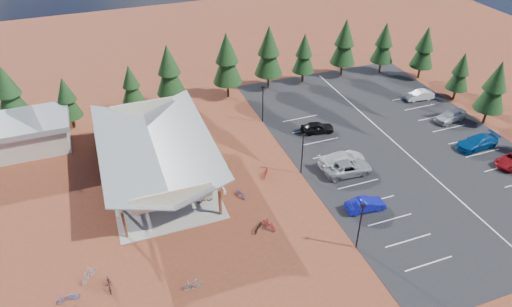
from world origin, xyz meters
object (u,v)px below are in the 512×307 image
object	(u,v)px
car_4	(317,127)
bike_2	(144,164)
trash_bin_1	(217,164)
car_9	(419,95)
bike_7	(170,139)
bike_14	(241,193)
bike_4	(204,199)
bike_0	(139,205)
bike_5	(191,186)
outbuilding	(23,134)
lamp_post_0	(360,223)
bike_11	(269,224)
car_2	(348,168)
bike_12	(258,227)
bike_pavilion	(155,147)
bike_13	(193,284)
car_3	(342,159)
car_7	(477,142)
bike_9	(88,275)
car_1	(365,205)
lamp_post_2	(263,102)
bike_15	(266,172)
bike_3	(136,143)
bike_8	(109,284)
bike_1	(136,186)
bike_16	(207,167)
car_8	(450,115)
bike_10	(68,298)
bike_6	(171,161)
lamp_post_1	(302,151)
trash_bin_0	(227,169)

from	to	relation	value
car_4	bike_2	bearing A→B (deg)	100.86
trash_bin_1	car_9	world-z (taller)	car_9
bike_7	bike_14	size ratio (longest dim) A/B	1.16
bike_2	car_9	world-z (taller)	car_9
bike_2	bike_4	world-z (taller)	bike_2
bike_0	bike_5	xyz separation A→B (m)	(5.63, 1.14, 0.11)
outbuilding	lamp_post_0	bearing A→B (deg)	-43.99
bike_0	bike_11	distance (m)	13.31
car_2	bike_0	bearing A→B (deg)	89.12
bike_12	car_4	xyz separation A→B (m)	(13.20, 13.88, 0.34)
bike_pavilion	car_2	size ratio (longest dim) A/B	3.52
bike_13	car_3	distance (m)	23.01
lamp_post_0	car_7	size ratio (longest dim) A/B	0.96
bike_9	car_4	xyz separation A→B (m)	(28.82, 14.42, 0.23)
bike_4	bike_12	size ratio (longest dim) A/B	1.08
bike_12	bike_13	bearing A→B (deg)	75.49
lamp_post_0	car_7	world-z (taller)	lamp_post_0
bike_0	bike_12	size ratio (longest dim) A/B	1.09
car_2	trash_bin_1	bearing A→B (deg)	68.96
bike_7	bike_12	distance (m)	18.47
car_1	car_3	size ratio (longest dim) A/B	0.73
bike_pavilion	lamp_post_2	size ratio (longest dim) A/B	3.77
bike_13	car_1	xyz separation A→B (m)	(18.61, 3.52, 0.21)
outbuilding	bike_pavilion	bearing A→B (deg)	-38.16
bike_4	bike_15	bearing A→B (deg)	-78.44
bike_5	bike_14	size ratio (longest dim) A/B	1.16
trash_bin_1	car_3	distance (m)	14.27
outbuilding	bike_2	world-z (taller)	outbuilding
bike_3	car_4	size ratio (longest dim) A/B	0.39
bike_8	car_2	distance (m)	27.45
trash_bin_1	outbuilding	bearing A→B (deg)	150.49
bike_1	bike_16	world-z (taller)	bike_1
car_1	car_4	world-z (taller)	car_4
bike_4	bike_13	distance (m)	10.84
bike_9	car_8	world-z (taller)	car_8
bike_10	car_4	world-z (taller)	car_4
bike_6	lamp_post_1	bearing A→B (deg)	-135.40
car_4	car_7	xyz separation A→B (m)	(16.50, -9.85, 0.06)
car_1	bike_3	bearing A→B (deg)	49.62
bike_1	bike_9	world-z (taller)	bike_9
bike_10	lamp_post_0	bearing A→B (deg)	79.31
outbuilding	trash_bin_0	bearing A→B (deg)	-31.18
bike_13	bike_8	bearing A→B (deg)	-110.16
bike_15	bike_1	bearing A→B (deg)	24.37
bike_3	bike_16	world-z (taller)	bike_3
bike_16	lamp_post_1	bearing A→B (deg)	60.00
bike_7	bike_0	bearing A→B (deg)	168.89
trash_bin_1	bike_16	distance (m)	1.26
lamp_post_1	car_4	size ratio (longest dim) A/B	1.23
bike_12	car_9	world-z (taller)	car_9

